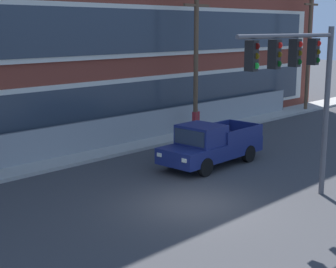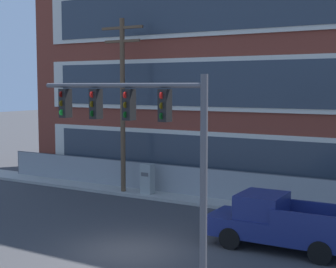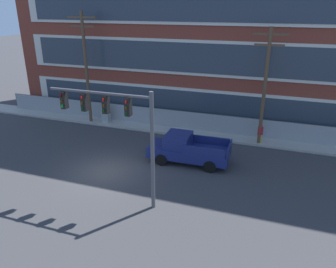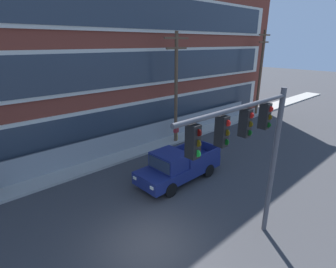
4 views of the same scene
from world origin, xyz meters
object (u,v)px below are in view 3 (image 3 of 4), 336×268
object	(u,v)px
utility_pole_near_corner	(86,64)
utility_pole_midblock	(265,83)
traffic_signal_mast	(116,120)
pedestrian_near_cabinet	(260,133)
pickup_truck_navy	(187,149)
electrical_cabinet	(106,114)

from	to	relation	value
utility_pole_near_corner	utility_pole_midblock	size ratio (longest dim) A/B	1.11
traffic_signal_mast	utility_pole_midblock	size ratio (longest dim) A/B	0.73
utility_pole_near_corner	utility_pole_midblock	world-z (taller)	utility_pole_near_corner
utility_pole_midblock	pedestrian_near_cabinet	world-z (taller)	utility_pole_midblock
pickup_truck_navy	electrical_cabinet	xyz separation A→B (m)	(-8.91, 4.94, -0.06)
traffic_signal_mast	pedestrian_near_cabinet	size ratio (longest dim) A/B	3.68
pickup_truck_navy	pedestrian_near_cabinet	world-z (taller)	pickup_truck_navy
pickup_truck_navy	utility_pole_midblock	world-z (taller)	utility_pole_midblock
pickup_truck_navy	utility_pole_near_corner	bearing A→B (deg)	155.34
electrical_cabinet	pedestrian_near_cabinet	xyz separation A→B (m)	(13.25, -0.30, 0.10)
traffic_signal_mast	utility_pole_near_corner	xyz separation A→B (m)	(-8.27, 10.40, 0.59)
utility_pole_midblock	utility_pole_near_corner	bearing A→B (deg)	179.57
traffic_signal_mast	pickup_truck_navy	distance (m)	7.07
utility_pole_midblock	pedestrian_near_cabinet	size ratio (longest dim) A/B	5.07
utility_pole_near_corner	pedestrian_near_cabinet	size ratio (longest dim) A/B	5.60
traffic_signal_mast	electrical_cabinet	size ratio (longest dim) A/B	3.55
electrical_cabinet	pedestrian_near_cabinet	distance (m)	13.25
traffic_signal_mast	utility_pole_midblock	bearing A→B (deg)	58.15
utility_pole_midblock	electrical_cabinet	xyz separation A→B (m)	(-13.21, 0.29, -3.85)
traffic_signal_mast	pickup_truck_navy	world-z (taller)	traffic_signal_mast
utility_pole_near_corner	pedestrian_near_cabinet	xyz separation A→B (m)	(14.70, -0.12, -4.26)
traffic_signal_mast	utility_pole_near_corner	distance (m)	13.30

